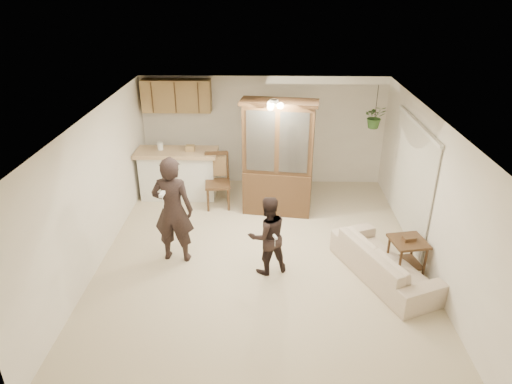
{
  "coord_description": "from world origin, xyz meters",
  "views": [
    {
      "loc": [
        0.09,
        -6.77,
        4.47
      ],
      "look_at": [
        -0.1,
        0.4,
        1.06
      ],
      "focal_mm": 32.0,
      "sensor_mm": 36.0,
      "label": 1
    }
  ],
  "objects_px": {
    "side_table": "(406,255)",
    "chair_hutch_right": "(294,176)",
    "sofa": "(385,258)",
    "chair_bar": "(218,192)",
    "adult": "(173,212)",
    "chair_hutch_left": "(294,188)",
    "child": "(268,236)",
    "china_hutch": "(278,159)"
  },
  "relations": [
    {
      "from": "sofa",
      "to": "side_table",
      "type": "xyz_separation_m",
      "value": [
        0.39,
        0.17,
        -0.06
      ]
    },
    {
      "from": "chair_bar",
      "to": "chair_hutch_left",
      "type": "relative_size",
      "value": 0.99
    },
    {
      "from": "adult",
      "to": "child",
      "type": "bearing_deg",
      "value": 173.75
    },
    {
      "from": "chair_hutch_right",
      "to": "china_hutch",
      "type": "bearing_deg",
      "value": 33.25
    },
    {
      "from": "sofa",
      "to": "chair_hutch_right",
      "type": "height_order",
      "value": "chair_hutch_right"
    },
    {
      "from": "china_hutch",
      "to": "child",
      "type": "bearing_deg",
      "value": -87.42
    },
    {
      "from": "child",
      "to": "chair_bar",
      "type": "relative_size",
      "value": 1.16
    },
    {
      "from": "child",
      "to": "chair_bar",
      "type": "xyz_separation_m",
      "value": [
        -1.05,
        2.33,
        -0.35
      ]
    },
    {
      "from": "child",
      "to": "chair_hutch_left",
      "type": "xyz_separation_m",
      "value": [
        0.57,
        2.59,
        -0.34
      ]
    },
    {
      "from": "adult",
      "to": "chair_hutch_right",
      "type": "height_order",
      "value": "adult"
    },
    {
      "from": "adult",
      "to": "chair_hutch_right",
      "type": "bearing_deg",
      "value": -120.45
    },
    {
      "from": "child",
      "to": "chair_bar",
      "type": "height_order",
      "value": "child"
    },
    {
      "from": "adult",
      "to": "side_table",
      "type": "height_order",
      "value": "adult"
    },
    {
      "from": "adult",
      "to": "china_hutch",
      "type": "bearing_deg",
      "value": -128.55
    },
    {
      "from": "side_table",
      "to": "chair_hutch_right",
      "type": "distance_m",
      "value": 3.69
    },
    {
      "from": "chair_bar",
      "to": "chair_hutch_left",
      "type": "xyz_separation_m",
      "value": [
        1.63,
        0.25,
        0.0
      ]
    },
    {
      "from": "sofa",
      "to": "side_table",
      "type": "height_order",
      "value": "sofa"
    },
    {
      "from": "china_hutch",
      "to": "chair_hutch_right",
      "type": "relative_size",
      "value": 2.38
    },
    {
      "from": "sofa",
      "to": "chair_hutch_left",
      "type": "xyz_separation_m",
      "value": [
        -1.32,
        2.71,
        -0.03
      ]
    },
    {
      "from": "china_hutch",
      "to": "chair_hutch_left",
      "type": "height_order",
      "value": "china_hutch"
    },
    {
      "from": "adult",
      "to": "chair_hutch_right",
      "type": "distance_m",
      "value": 3.76
    },
    {
      "from": "sofa",
      "to": "chair_hutch_left",
      "type": "distance_m",
      "value": 3.02
    },
    {
      "from": "child",
      "to": "chair_hutch_left",
      "type": "bearing_deg",
      "value": -123.91
    },
    {
      "from": "adult",
      "to": "chair_bar",
      "type": "height_order",
      "value": "adult"
    },
    {
      "from": "chair_bar",
      "to": "china_hutch",
      "type": "bearing_deg",
      "value": -14.52
    },
    {
      "from": "child",
      "to": "chair_bar",
      "type": "distance_m",
      "value": 2.58
    },
    {
      "from": "child",
      "to": "side_table",
      "type": "bearing_deg",
      "value": 159.67
    },
    {
      "from": "child",
      "to": "chair_hutch_right",
      "type": "relative_size",
      "value": 1.37
    },
    {
      "from": "china_hutch",
      "to": "chair_bar",
      "type": "bearing_deg",
      "value": 179.95
    },
    {
      "from": "china_hutch",
      "to": "chair_hutch_left",
      "type": "relative_size",
      "value": 1.98
    },
    {
      "from": "sofa",
      "to": "chair_bar",
      "type": "height_order",
      "value": "chair_bar"
    },
    {
      "from": "adult",
      "to": "side_table",
      "type": "bearing_deg",
      "value": -178.6
    },
    {
      "from": "adult",
      "to": "chair_hutch_right",
      "type": "xyz_separation_m",
      "value": [
        2.19,
        3.0,
        -0.62
      ]
    },
    {
      "from": "child",
      "to": "side_table",
      "type": "relative_size",
      "value": 2.04
    },
    {
      "from": "china_hutch",
      "to": "chair_bar",
      "type": "xyz_separation_m",
      "value": [
        -1.25,
        0.17,
        -0.83
      ]
    },
    {
      "from": "adult",
      "to": "sofa",
      "type": "bearing_deg",
      "value": 178.22
    },
    {
      "from": "chair_hutch_right",
      "to": "chair_hutch_left",
      "type": "bearing_deg",
      "value": 49.7
    },
    {
      "from": "sofa",
      "to": "china_hutch",
      "type": "bearing_deg",
      "value": 12.77
    },
    {
      "from": "adult",
      "to": "chair_bar",
      "type": "xyz_separation_m",
      "value": [
        0.53,
        2.0,
        -0.57
      ]
    },
    {
      "from": "sofa",
      "to": "adult",
      "type": "bearing_deg",
      "value": 58.67
    },
    {
      "from": "adult",
      "to": "side_table",
      "type": "distance_m",
      "value": 3.92
    },
    {
      "from": "china_hutch",
      "to": "chair_hutch_left",
      "type": "xyz_separation_m",
      "value": [
        0.37,
        0.43,
        -0.82
      ]
    }
  ]
}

